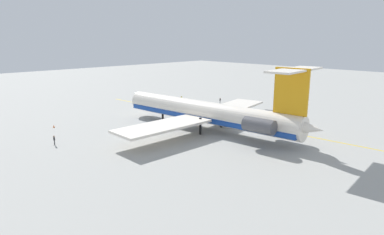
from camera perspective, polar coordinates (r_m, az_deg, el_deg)
ground at (r=78.60m, az=3.74°, el=-0.22°), size 296.05×296.05×0.00m
main_jetliner at (r=67.65m, az=3.28°, el=0.81°), size 47.03×41.61×13.69m
ground_crew_near_nose at (r=97.02m, az=4.81°, el=3.00°), size 0.26×0.41×1.65m
ground_crew_near_tail at (r=63.76m, az=-22.40°, el=-3.41°), size 0.45×0.28×1.77m
ground_crew_portside at (r=99.84m, az=-1.83°, el=3.35°), size 0.40×0.27×1.67m
safety_cone_nose at (r=76.53m, az=-22.45°, el=-1.38°), size 0.40×0.40×0.55m
taxiway_centreline at (r=76.07m, az=7.13°, el=-0.75°), size 88.15×6.91×0.01m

